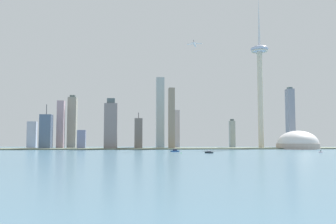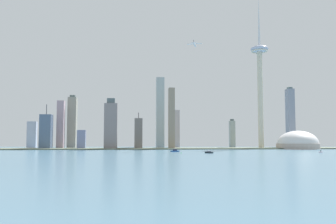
{
  "view_description": "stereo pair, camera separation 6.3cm",
  "coord_description": "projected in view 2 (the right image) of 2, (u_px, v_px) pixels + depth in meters",
  "views": [
    {
      "loc": [
        -68.41,
        -333.28,
        23.2
      ],
      "look_at": [
        0.85,
        431.12,
        80.92
      ],
      "focal_mm": 37.76,
      "sensor_mm": 36.0,
      "label": 1
    },
    {
      "loc": [
        -68.35,
        -333.29,
        23.2
      ],
      "look_at": [
        0.85,
        431.12,
        80.92
      ],
      "focal_mm": 37.76,
      "sensor_mm": 36.0,
      "label": 2
    }
  ],
  "objects": [
    {
      "name": "ground_plane",
      "position": [
        208.0,
        163.0,
        335.4
      ],
      "size": [
        6000.0,
        6000.0,
        0.0
      ],
      "primitive_type": "plane",
      "color": "slate"
    },
    {
      "name": "waterfront_pier",
      "position": [
        167.0,
        148.0,
        777.24
      ],
      "size": [
        844.52,
        75.27,
        2.42
      ],
      "primitive_type": "cube",
      "color": "#606954",
      "rests_on": "ground"
    },
    {
      "name": "observation_tower",
      "position": [
        260.0,
        72.0,
        809.93
      ],
      "size": [
        40.51,
        40.51,
        354.48
      ],
      "color": "beige",
      "rests_on": "ground"
    },
    {
      "name": "stadium_dome",
      "position": [
        298.0,
        144.0,
        786.73
      ],
      "size": [
        93.22,
        93.22,
        56.48
      ],
      "color": "#B7A397",
      "rests_on": "ground"
    },
    {
      "name": "skyscraper_0",
      "position": [
        111.0,
        125.0,
        753.48
      ],
      "size": [
        27.73,
        13.43,
        109.42
      ],
      "color": "gray",
      "rests_on": "ground"
    },
    {
      "name": "skyscraper_1",
      "position": [
        32.0,
        135.0,
        837.61
      ],
      "size": [
        21.39,
        12.33,
        63.69
      ],
      "color": "#AEB7CF",
      "rests_on": "ground"
    },
    {
      "name": "skyscraper_2",
      "position": [
        81.0,
        140.0,
        771.4
      ],
      "size": [
        18.01,
        12.4,
        41.68
      ],
      "color": "#727CA8",
      "rests_on": "ground"
    },
    {
      "name": "skyscraper_3",
      "position": [
        177.0,
        129.0,
        851.65
      ],
      "size": [
        12.66,
        19.6,
        91.71
      ],
      "color": "#ABA0A4",
      "rests_on": "ground"
    },
    {
      "name": "skyscraper_4",
      "position": [
        172.0,
        118.0,
        785.88
      ],
      "size": [
        12.84,
        22.06,
        135.79
      ],
      "color": "gray",
      "rests_on": "ground"
    },
    {
      "name": "skyscraper_5",
      "position": [
        138.0,
        134.0,
        775.39
      ],
      "size": [
        17.18,
        27.22,
        80.26
      ],
      "color": "#69615C",
      "rests_on": "ground"
    },
    {
      "name": "skyscraper_6",
      "position": [
        290.0,
        118.0,
        882.64
      ],
      "size": [
        16.29,
        21.56,
        151.78
      ],
      "color": "gray",
      "rests_on": "ground"
    },
    {
      "name": "skyscraper_7",
      "position": [
        72.0,
        122.0,
        831.72
      ],
      "size": [
        19.73,
        23.5,
        125.37
      ],
      "color": "gray",
      "rests_on": "ground"
    },
    {
      "name": "skyscraper_8",
      "position": [
        232.0,
        134.0,
        849.52
      ],
      "size": [
        12.38,
        13.33,
        70.07
      ],
      "color": "#9AA099",
      "rests_on": "ground"
    },
    {
      "name": "skyscraper_9",
      "position": [
        61.0,
        125.0,
        797.17
      ],
      "size": [
        15.38,
        16.69,
        108.66
      ],
      "color": "#A88C97",
      "rests_on": "ground"
    },
    {
      "name": "skyscraper_10",
      "position": [
        160.0,
        113.0,
        863.34
      ],
      "size": [
        19.45,
        27.52,
        172.02
      ],
      "color": "#9CAAAE",
      "rests_on": "ground"
    },
    {
      "name": "skyscraper_11",
      "position": [
        46.0,
        132.0,
        760.49
      ],
      "size": [
        24.06,
        23.23,
        96.96
      ],
      "color": "#495B76",
      "rests_on": "ground"
    },
    {
      "name": "boat_0",
      "position": [
        321.0,
        152.0,
        585.21
      ],
      "size": [
        4.43,
        6.47,
        4.39
      ],
      "rotation": [
        0.0,
        0.0,
        5.09
      ],
      "color": "white",
      "rests_on": "ground"
    },
    {
      "name": "boat_1",
      "position": [
        209.0,
        152.0,
        559.48
      ],
      "size": [
        11.15,
        17.19,
        10.42
      ],
      "rotation": [
        0.0,
        0.0,
        1.9
      ],
      "color": "#1B252E",
      "rests_on": "ground"
    },
    {
      "name": "boat_2",
      "position": [
        175.0,
        151.0,
        620.46
      ],
      "size": [
        15.86,
        11.55,
        4.57
      ],
      "rotation": [
        0.0,
        0.0,
        3.59
      ],
      "color": "#15458F",
      "rests_on": "ground"
    },
    {
      "name": "channel_buoy_0",
      "position": [
        181.0,
        153.0,
        554.19
      ],
      "size": [
        1.56,
        1.56,
        1.56
      ],
      "primitive_type": "cone",
      "color": "green",
      "rests_on": "ground"
    },
    {
      "name": "airplane",
      "position": [
        195.0,
        44.0,
        746.67
      ],
      "size": [
        31.56,
        29.91,
        8.24
      ],
      "rotation": [
        0.0,
        0.0,
        1.26
      ],
      "color": "silver"
    }
  ]
}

